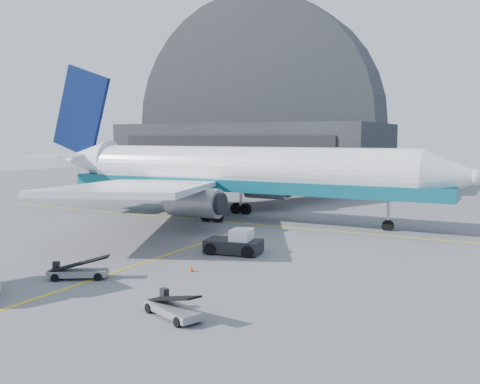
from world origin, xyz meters
The scene contains 8 objects.
ground centered at (0.00, 0.00, 0.00)m, with size 200.00×200.00×0.00m, color #565659.
taxi_lines centered at (0.00, 12.67, 0.01)m, with size 80.00×42.12×0.02m.
hangar centered at (-22.00, 64.95, 9.54)m, with size 50.00×28.30×28.00m.
airliner centered at (-5.42, 22.84, 5.46)m, with size 55.59×53.90×19.51m.
pushback_tug centered at (4.69, 6.12, 0.79)m, with size 4.90×3.32×2.11m.
belt_loader_a centered at (-1.09, -5.79, 0.49)m, with size 4.00×3.19×1.58m.
belt_loader_b centered at (9.07, -9.19, 0.50)m, with size 4.24×2.75×1.61m.
traffic_cone centered at (4.73, -0.63, 0.23)m, with size 0.34×0.34×0.49m.
Camera 1 is at (25.21, -32.15, 9.68)m, focal length 40.00 mm.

